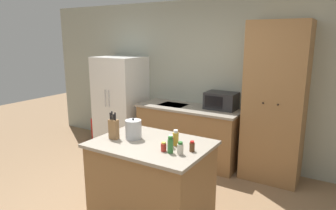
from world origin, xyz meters
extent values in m
cube|color=#9EA393|center=(0.00, 2.33, 1.30)|extent=(7.20, 0.06, 2.60)
cube|color=white|center=(-1.70, 1.95, 0.83)|extent=(0.82, 0.70, 1.67)
cylinder|color=silver|center=(-1.74, 1.59, 0.97)|extent=(0.02, 0.02, 0.30)
cylinder|color=silver|center=(-1.66, 1.59, 0.97)|extent=(0.02, 0.02, 0.30)
cube|color=olive|center=(-0.30, 1.99, 0.44)|extent=(1.66, 0.63, 0.88)
cube|color=gray|center=(-0.30, 1.99, 0.89)|extent=(1.70, 0.67, 0.03)
cube|color=#9EA0A3|center=(-0.60, 1.99, 0.91)|extent=(0.44, 0.34, 0.01)
cube|color=olive|center=(1.01, 2.03, 1.11)|extent=(0.79, 0.54, 2.23)
sphere|color=black|center=(0.92, 1.74, 1.16)|extent=(0.02, 0.02, 0.02)
sphere|color=black|center=(1.11, 1.74, 1.16)|extent=(0.02, 0.02, 0.02)
cube|color=olive|center=(0.12, 0.29, 0.44)|extent=(1.19, 0.84, 0.87)
cube|color=gray|center=(0.12, 0.29, 0.89)|extent=(1.25, 0.90, 0.03)
cube|color=#232326|center=(0.19, 2.11, 1.04)|extent=(0.48, 0.33, 0.26)
cube|color=black|center=(0.13, 1.94, 1.04)|extent=(0.29, 0.01, 0.18)
cube|color=olive|center=(-0.30, 0.18, 1.02)|extent=(0.10, 0.06, 0.22)
cylinder|color=black|center=(-0.34, 0.17, 1.17)|extent=(0.02, 0.02, 0.08)
cylinder|color=black|center=(-0.32, 0.18, 1.17)|extent=(0.02, 0.02, 0.09)
cylinder|color=black|center=(-0.30, 0.19, 1.16)|extent=(0.02, 0.02, 0.06)
cylinder|color=black|center=(-0.29, 0.18, 1.16)|extent=(0.02, 0.02, 0.06)
cylinder|color=black|center=(-0.27, 0.17, 1.17)|extent=(0.02, 0.02, 0.09)
cylinder|color=#563319|center=(0.60, 0.30, 0.95)|extent=(0.05, 0.05, 0.09)
cylinder|color=red|center=(0.60, 0.30, 1.00)|extent=(0.04, 0.04, 0.02)
cylinder|color=gold|center=(0.38, 0.36, 0.98)|extent=(0.06, 0.06, 0.14)
cylinder|color=silver|center=(0.38, 0.36, 1.06)|extent=(0.05, 0.05, 0.03)
cylinder|color=#337033|center=(0.44, 0.15, 0.98)|extent=(0.06, 0.06, 0.14)
cylinder|color=#286628|center=(0.44, 0.15, 1.06)|extent=(0.04, 0.04, 0.03)
cylinder|color=#B2281E|center=(0.36, 0.15, 0.95)|extent=(0.06, 0.06, 0.08)
cylinder|color=#E5DB4C|center=(0.36, 0.15, 1.00)|extent=(0.04, 0.04, 0.02)
cylinder|color=beige|center=(0.54, 0.17, 0.96)|extent=(0.06, 0.06, 0.10)
cylinder|color=#286628|center=(0.54, 0.17, 1.02)|extent=(0.05, 0.05, 0.02)
cylinder|color=#563319|center=(0.37, 0.27, 0.96)|extent=(0.06, 0.06, 0.11)
cylinder|color=silver|center=(0.37, 0.27, 1.03)|extent=(0.04, 0.04, 0.02)
cylinder|color=#B2B5B7|center=(-0.12, 0.30, 1.01)|extent=(0.18, 0.18, 0.21)
sphere|color=#262628|center=(-0.12, 0.30, 1.13)|extent=(0.02, 0.02, 0.02)
cylinder|color=red|center=(-2.36, 1.89, 0.22)|extent=(0.12, 0.12, 0.44)
cylinder|color=black|center=(-2.36, 1.89, 0.47)|extent=(0.05, 0.05, 0.08)
camera|label=1|loc=(1.85, -2.21, 2.01)|focal=32.00mm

